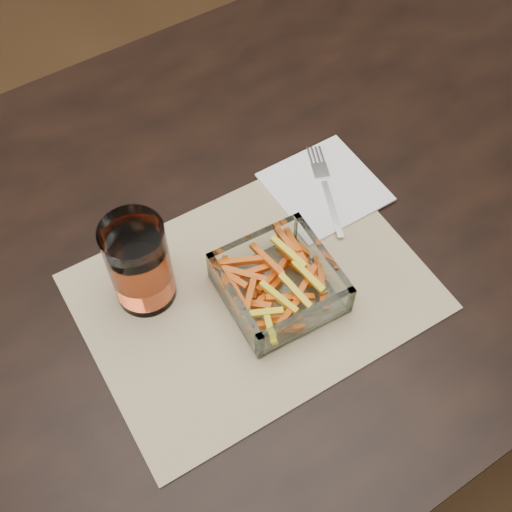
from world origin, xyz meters
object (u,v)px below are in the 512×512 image
object	(u,v)px
glass_bowl	(279,285)
tumbler	(140,266)
fork	(325,187)
dining_table	(287,232)

from	to	relation	value
glass_bowl	tumbler	world-z (taller)	tumbler
glass_bowl	fork	world-z (taller)	glass_bowl
glass_bowl	tumbler	bearing A→B (deg)	145.85
tumbler	glass_bowl	bearing A→B (deg)	-34.15
glass_bowl	tumbler	distance (m)	0.18
glass_bowl	fork	distance (m)	0.20
glass_bowl	fork	xyz separation A→B (m)	(0.16, 0.11, -0.02)
glass_bowl	fork	bearing A→B (deg)	34.90
tumbler	fork	size ratio (longest dim) A/B	0.84
dining_table	fork	xyz separation A→B (m)	(0.05, -0.02, 0.10)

